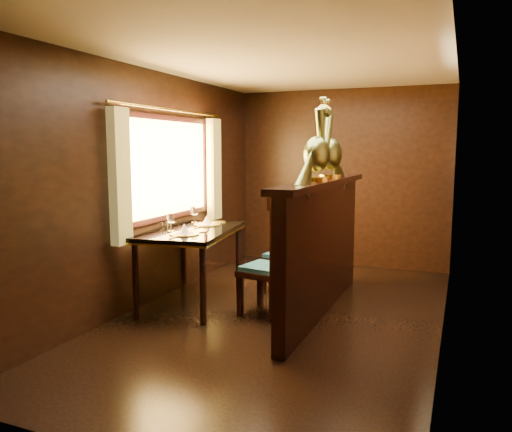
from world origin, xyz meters
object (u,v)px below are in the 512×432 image
(chair_left, at_px, (276,250))
(peacock_left, at_px, (317,138))
(chair_right, at_px, (292,241))
(peacock_right, at_px, (331,140))
(dining_table, at_px, (191,236))

(chair_left, relative_size, peacock_left, 1.61)
(chair_right, bearing_deg, chair_left, -72.10)
(chair_left, bearing_deg, peacock_right, 65.70)
(chair_left, distance_m, chair_right, 0.84)
(chair_left, bearing_deg, peacock_left, 17.06)
(dining_table, distance_m, chair_left, 1.00)
(dining_table, height_order, chair_right, chair_right)
(dining_table, xyz_separation_m, chair_left, (1.00, -0.07, -0.07))
(chair_left, height_order, peacock_left, peacock_left)
(chair_left, xyz_separation_m, peacock_left, (0.38, 0.05, 1.09))
(dining_table, bearing_deg, peacock_right, 10.87)
(dining_table, relative_size, peacock_right, 1.88)
(chair_left, distance_m, peacock_left, 1.15)
(dining_table, xyz_separation_m, peacock_right, (1.38, 0.49, 1.02))
(dining_table, distance_m, peacock_right, 1.78)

